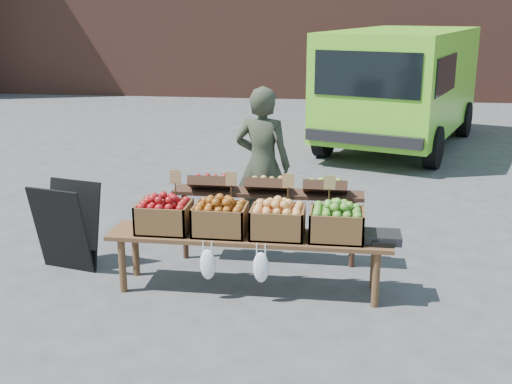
% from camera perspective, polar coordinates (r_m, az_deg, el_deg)
% --- Properties ---
extents(ground, '(80.00, 80.00, 0.00)m').
position_cam_1_polar(ground, '(6.63, -0.83, -7.49)').
color(ground, '#454547').
extents(delivery_van, '(3.76, 5.46, 2.23)m').
position_cam_1_polar(delivery_van, '(12.86, 12.80, 8.92)').
color(delivery_van, '#6ACF28').
rests_on(delivery_van, ground).
extents(vendor, '(0.73, 0.56, 1.81)m').
position_cam_1_polar(vendor, '(7.38, 0.59, 2.43)').
color(vendor, '#313727').
rests_on(vendor, ground).
extents(chalkboard_sign, '(0.68, 0.47, 0.93)m').
position_cam_1_polar(chalkboard_sign, '(6.94, -16.45, -2.95)').
color(chalkboard_sign, black).
rests_on(chalkboard_sign, ground).
extents(back_table, '(2.10, 0.44, 1.04)m').
position_cam_1_polar(back_table, '(6.79, 1.03, -2.19)').
color(back_table, '#362016').
rests_on(back_table, ground).
extents(display_bench, '(2.70, 0.56, 0.57)m').
position_cam_1_polar(display_bench, '(6.22, -0.63, -6.29)').
color(display_bench, '#54371F').
rests_on(display_bench, ground).
extents(crate_golden_apples, '(0.50, 0.40, 0.28)m').
position_cam_1_polar(crate_golden_apples, '(6.24, -8.17, -2.22)').
color(crate_golden_apples, maroon).
rests_on(crate_golden_apples, display_bench).
extents(crate_russet_pears, '(0.50, 0.40, 0.28)m').
position_cam_1_polar(crate_russet_pears, '(6.11, -3.20, -2.46)').
color(crate_russet_pears, '#924212').
rests_on(crate_russet_pears, display_bench).
extents(crate_red_apples, '(0.50, 0.40, 0.28)m').
position_cam_1_polar(crate_red_apples, '(6.04, 1.94, -2.69)').
color(crate_red_apples, gold).
rests_on(crate_red_apples, display_bench).
extents(crate_green_apples, '(0.50, 0.40, 0.28)m').
position_cam_1_polar(crate_green_apples, '(6.01, 7.17, -2.90)').
color(crate_green_apples, '#3C8027').
rests_on(crate_green_apples, display_bench).
extents(weighing_scale, '(0.34, 0.30, 0.08)m').
position_cam_1_polar(weighing_scale, '(6.05, 11.17, -3.94)').
color(weighing_scale, black).
rests_on(weighing_scale, display_bench).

